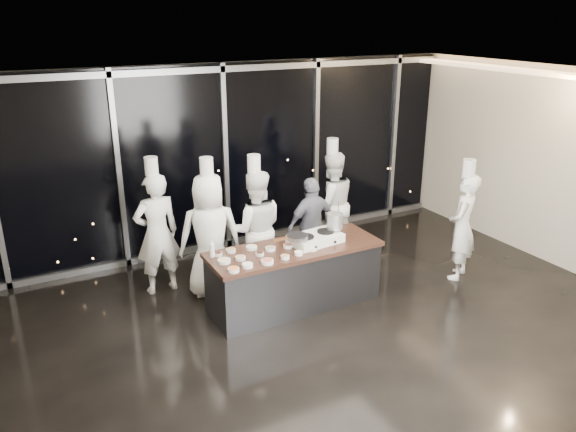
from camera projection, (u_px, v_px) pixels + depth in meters
name	position (u px, v px, depth m)	size (l,w,h in m)	color
ground	(327.00, 334.00, 7.34)	(9.00, 9.00, 0.00)	black
room_shell	(344.00, 167.00, 6.65)	(9.02, 7.02, 3.21)	beige
window_wall	(225.00, 159.00, 9.64)	(8.90, 0.11, 3.20)	black
demo_counter	(294.00, 276.00, 7.93)	(2.46, 0.86, 0.90)	#39393E
stove	(316.00, 238.00, 7.92)	(0.77, 0.52, 0.14)	white
frying_pan	(297.00, 237.00, 7.70)	(0.54, 0.33, 0.05)	gray
stock_pot	(335.00, 221.00, 8.03)	(0.23, 0.23, 0.23)	#B3B3B6
prep_bowls	(259.00, 256.00, 7.45)	(1.38, 0.71, 0.05)	white
squeeze_bottle	(212.00, 249.00, 7.43)	(0.07, 0.07, 0.25)	white
chef_far_left	(157.00, 232.00, 8.20)	(0.71, 0.50, 2.07)	white
chef_left	(210.00, 235.00, 8.12)	(1.01, 0.78, 2.08)	white
chef_center	(255.00, 228.00, 8.41)	(1.05, 0.93, 2.05)	white
guest	(312.00, 225.00, 8.92)	(0.95, 0.48, 1.57)	black
chef_right	(331.00, 203.00, 9.53)	(0.94, 0.77, 2.03)	white
chef_side	(462.00, 226.00, 8.66)	(0.74, 0.68, 1.92)	white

